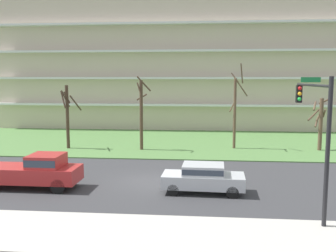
% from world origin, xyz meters
% --- Properties ---
extents(ground, '(160.00, 160.00, 0.00)m').
position_xyz_m(ground, '(0.00, 0.00, 0.00)').
color(ground, '#38383A').
extents(sidewalk_curb_near, '(80.00, 4.00, 0.15)m').
position_xyz_m(sidewalk_curb_near, '(0.00, -8.00, 0.07)').
color(sidewalk_curb_near, '#BCB7AD').
rests_on(sidewalk_curb_near, ground).
extents(grass_lawn_strip, '(80.00, 16.00, 0.08)m').
position_xyz_m(grass_lawn_strip, '(0.00, 14.00, 0.04)').
color(grass_lawn_strip, '#547F42').
rests_on(grass_lawn_strip, ground).
extents(apartment_building, '(44.43, 11.98, 15.37)m').
position_xyz_m(apartment_building, '(0.00, 27.51, 7.69)').
color(apartment_building, beige).
rests_on(apartment_building, ground).
extents(tree_far_left, '(1.65, 1.75, 5.55)m').
position_xyz_m(tree_far_left, '(-8.47, 9.68, 3.06)').
color(tree_far_left, '#423023').
rests_on(tree_far_left, ground).
extents(tree_left, '(1.36, 1.40, 6.33)m').
position_xyz_m(tree_left, '(-2.03, 9.66, 3.25)').
color(tree_left, '#4C3828').
rests_on(tree_left, ground).
extents(tree_center, '(1.58, 1.58, 7.40)m').
position_xyz_m(tree_center, '(5.96, 10.99, 3.49)').
color(tree_center, brown).
rests_on(tree_center, ground).
extents(tree_right, '(1.77, 1.45, 4.49)m').
position_xyz_m(tree_right, '(13.02, 10.79, 2.48)').
color(tree_right, brown).
rests_on(tree_right, ground).
extents(pickup_red_near_left, '(5.42, 2.05, 1.95)m').
position_xyz_m(pickup_red_near_left, '(-6.16, -2.00, 1.02)').
color(pickup_red_near_left, '#B22828').
rests_on(pickup_red_near_left, ground).
extents(sedan_silver_center_left, '(4.47, 1.97, 1.57)m').
position_xyz_m(sedan_silver_center_left, '(3.22, -2.00, 0.87)').
color(sedan_silver_center_left, '#B7BABF').
rests_on(sedan_silver_center_left, ground).
extents(traffic_signal_mast, '(0.90, 5.36, 6.24)m').
position_xyz_m(traffic_signal_mast, '(8.16, -4.79, 4.28)').
color(traffic_signal_mast, black).
rests_on(traffic_signal_mast, ground).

